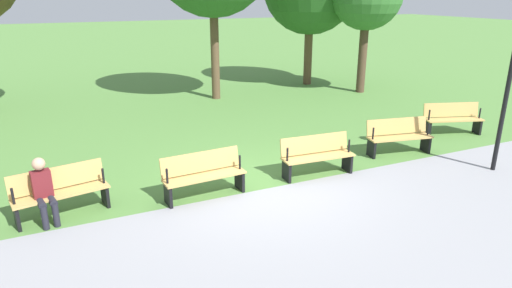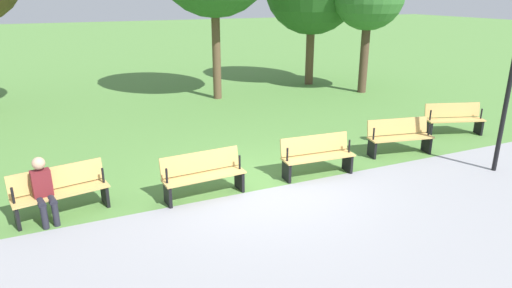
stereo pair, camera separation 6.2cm
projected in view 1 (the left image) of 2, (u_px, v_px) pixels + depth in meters
The scene contains 8 objects.
ground_plane at pixel (265, 186), 9.40m from camera, with size 120.00×120.00×0.00m, color #54843D.
path_paving at pixel (349, 258), 6.85m from camera, with size 27.80×5.69×0.01m, color #939399.
bench_0 at pixel (452, 118), 12.75m from camera, with size 1.71×0.96×0.89m.
bench_1 at pixel (399, 136), 11.18m from camera, with size 1.71×0.77×0.89m.
bench_2 at pixel (317, 155), 9.86m from camera, with size 1.68×0.57×0.89m.
bench_3 at pixel (203, 174), 8.82m from camera, with size 1.68×0.57×0.89m.
bench_4 at pixel (60, 191), 8.07m from camera, with size 1.71×0.77×0.89m.
person_seated at pixel (43, 189), 7.74m from camera, with size 0.40×0.56×1.20m.
Camera 1 is at (3.77, 7.73, 3.89)m, focal length 31.15 mm.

